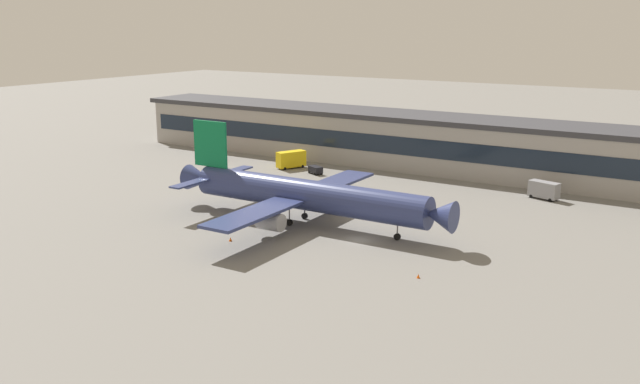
% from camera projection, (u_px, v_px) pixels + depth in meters
% --- Properties ---
extents(ground_plane, '(600.00, 600.00, 0.00)m').
position_uv_depth(ground_plane, '(359.00, 240.00, 111.61)').
color(ground_plane, slate).
extents(terminal_building, '(196.50, 17.12, 13.00)m').
position_uv_depth(terminal_building, '(482.00, 147.00, 158.17)').
color(terminal_building, '#9E9993').
rests_on(terminal_building, ground_plane).
extents(airliner, '(54.69, 46.59, 16.71)m').
position_uv_depth(airliner, '(304.00, 195.00, 119.70)').
color(airliner, navy).
rests_on(airliner, ground_plane).
extents(baggage_tug, '(4.11, 3.36, 1.85)m').
position_uv_depth(baggage_tug, '(316.00, 170.00, 160.00)').
color(baggage_tug, black).
rests_on(baggage_tug, ground_plane).
extents(catering_truck, '(5.35, 7.63, 4.15)m').
position_uv_depth(catering_truck, '(292.00, 159.00, 166.41)').
color(catering_truck, yellow).
rests_on(catering_truck, ground_plane).
extents(belt_loader, '(5.75, 6.11, 1.95)m').
position_uv_depth(belt_loader, '(217.00, 156.00, 175.78)').
color(belt_loader, red).
rests_on(belt_loader, ground_plane).
extents(stair_truck, '(6.42, 3.88, 3.55)m').
position_uv_depth(stair_truck, '(545.00, 189.00, 137.13)').
color(stair_truck, gray).
rests_on(stair_truck, ground_plane).
extents(traffic_cone_0, '(0.49, 0.49, 0.61)m').
position_uv_depth(traffic_cone_0, '(418.00, 276.00, 94.97)').
color(traffic_cone_0, '#F2590C').
rests_on(traffic_cone_0, ground_plane).
extents(traffic_cone_1, '(0.52, 0.52, 0.65)m').
position_uv_depth(traffic_cone_1, '(230.00, 239.00, 111.02)').
color(traffic_cone_1, '#F2590C').
rests_on(traffic_cone_1, ground_plane).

